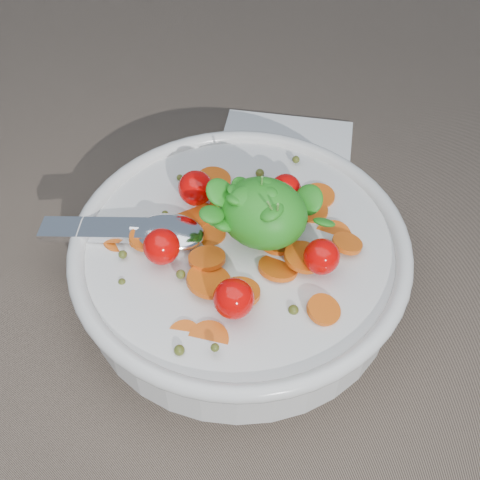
% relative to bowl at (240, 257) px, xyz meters
% --- Properties ---
extents(ground, '(6.00, 6.00, 0.00)m').
position_rel_bowl_xyz_m(ground, '(-0.01, -0.02, -0.03)').
color(ground, '#7A6857').
rests_on(ground, ground).
extents(bowl, '(0.32, 0.30, 0.13)m').
position_rel_bowl_xyz_m(bowl, '(0.00, 0.00, 0.00)').
color(bowl, silver).
rests_on(bowl, ground).
extents(napkin, '(0.17, 0.16, 0.01)m').
position_rel_bowl_xyz_m(napkin, '(-0.02, 0.18, -0.03)').
color(napkin, white).
rests_on(napkin, ground).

